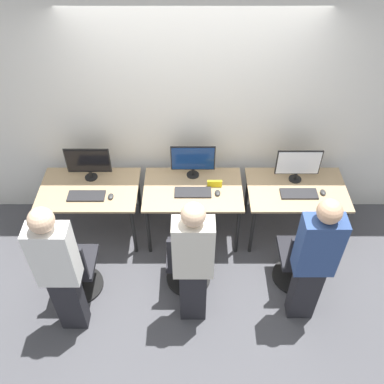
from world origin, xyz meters
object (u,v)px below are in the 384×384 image
keyboard_center (192,192)px  person_right (313,259)px  monitor_left (87,162)px  person_center (193,262)px  mouse_left (110,197)px  office_chair_right (300,261)px  monitor_right (297,164)px  mouse_center (217,193)px  monitor_center (192,160)px  office_chair_center (187,262)px  mouse_right (322,192)px  keyboard_right (298,194)px  office_chair_left (73,271)px  person_left (58,270)px  keyboard_left (85,196)px

keyboard_center → person_right: 1.49m
monitor_left → keyboard_center: (1.15, -0.26, -0.21)m
keyboard_center → person_center: size_ratio=0.26×
monitor_left → mouse_left: monitor_left is taller
person_center → office_chair_right: bearing=19.0°
monitor_right → mouse_center: bearing=-164.9°
keyboard_center → person_right: size_ratio=0.25×
monitor_left → keyboard_center: bearing=-12.6°
monitor_center → office_chair_center: 1.12m
keyboard_center → monitor_right: (1.15, 0.22, 0.21)m
keyboard_center → mouse_right: (1.41, -0.00, 0.01)m
keyboard_right → office_chair_left: bearing=-162.4°
mouse_left → office_chair_left: size_ratio=0.10×
mouse_left → office_chair_left: office_chair_left is taller
mouse_left → mouse_center: size_ratio=1.00×
person_left → monitor_center: size_ratio=3.29×
office_chair_left → office_chair_right: 2.32m
keyboard_center → monitor_right: monitor_right is taller
monitor_center → keyboard_right: size_ratio=1.23×
keyboard_left → mouse_right: mouse_right is taller
office_chair_left → person_left: size_ratio=0.55×
keyboard_left → person_right: 2.43m
person_right → monitor_center: bearing=129.2°
monitor_center → keyboard_center: bearing=-90.0°
office_chair_right → mouse_left: bearing=163.6°
office_chair_center → person_center: person_center is taller
mouse_center → monitor_right: (0.88, 0.24, 0.21)m
monitor_left → keyboard_center: monitor_left is taller
mouse_center → keyboard_center: bearing=177.1°
monitor_center → office_chair_right: (1.11, -0.95, -0.57)m
monitor_left → keyboard_left: size_ratio=1.23×
office_chair_left → mouse_center: size_ratio=9.80×
monitor_left → mouse_left: size_ratio=5.44×
keyboard_left → office_chair_center: 1.31m
person_left → keyboard_center: size_ratio=4.04×
office_chair_left → person_center: (1.21, -0.27, 0.49)m
monitor_center → office_chair_right: size_ratio=0.55×
person_center → keyboard_left: bearing=139.6°
person_left → office_chair_center: size_ratio=1.82×
office_chair_left → person_center: 1.33m
monitor_left → mouse_center: 1.45m
mouse_left → monitor_center: monitor_center is taller
person_left → monitor_center: bearing=50.8°
office_chair_left → office_chair_center: same height
mouse_left → monitor_center: 0.98m
person_center → monitor_left: bearing=131.7°
mouse_left → mouse_center: 1.15m
person_center → keyboard_right: bearing=41.5°
mouse_center → keyboard_left: bearing=-178.3°
mouse_center → mouse_right: 1.14m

